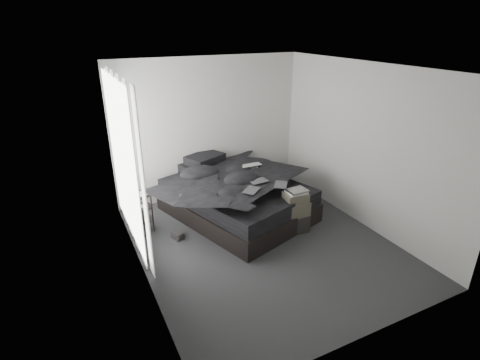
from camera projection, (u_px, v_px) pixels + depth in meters
name	position (u px, v px, depth m)	size (l,w,h in m)	color
floor	(263.00, 243.00, 5.74)	(3.60, 4.20, 0.01)	#323235
ceiling	(268.00, 68.00, 4.73)	(3.60, 4.20, 0.01)	white
wall_back	(209.00, 129.00, 6.97)	(3.60, 0.01, 2.60)	silver
wall_front	(377.00, 234.00, 3.50)	(3.60, 0.01, 2.60)	silver
wall_left	(136.00, 187.00, 4.50)	(0.01, 4.20, 2.60)	silver
wall_right	(363.00, 146.00, 5.97)	(0.01, 4.20, 2.60)	silver
window_left	(123.00, 160.00, 5.24)	(0.02, 2.00, 2.30)	white
curtain_left	(127.00, 164.00, 5.28)	(0.06, 2.12, 2.48)	white
bed	(237.00, 206.00, 6.54)	(1.78, 2.35, 0.32)	black
mattress	(237.00, 191.00, 6.43)	(1.71, 2.28, 0.25)	black
duvet	(239.00, 178.00, 6.29)	(1.73, 2.01, 0.27)	black
pillow_lower	(201.00, 167.00, 6.93)	(0.71, 0.48, 0.16)	black
pillow_upper	(205.00, 159.00, 6.90)	(0.66, 0.46, 0.15)	black
laptop	(253.00, 162.00, 6.58)	(0.38, 0.24, 0.03)	silver
comic_a	(251.00, 185.00, 5.68)	(0.30, 0.19, 0.01)	black
comic_b	(259.00, 176.00, 6.00)	(0.30, 0.19, 0.01)	black
comic_c	(281.00, 179.00, 5.87)	(0.30, 0.19, 0.01)	black
side_stand	(141.00, 213.00, 5.98)	(0.35, 0.35, 0.64)	black
papers	(140.00, 194.00, 5.85)	(0.25, 0.18, 0.01)	white
floor_books	(178.00, 235.00, 5.84)	(0.12, 0.17, 0.12)	black
box_lower	(294.00, 222.00, 6.04)	(0.40, 0.31, 0.29)	black
box_mid	(296.00, 208.00, 5.94)	(0.37, 0.29, 0.22)	#585446
box_upper	(296.00, 197.00, 5.86)	(0.35, 0.28, 0.16)	#585446
art_book_white	(296.00, 192.00, 5.83)	(0.30, 0.24, 0.03)	silver
art_book_snake	(297.00, 190.00, 5.82)	(0.29, 0.23, 0.03)	silver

